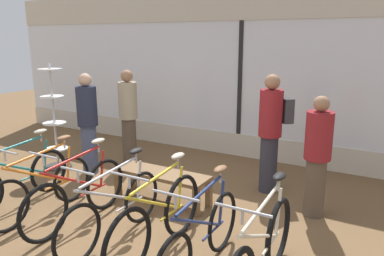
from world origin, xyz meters
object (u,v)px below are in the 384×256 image
bicycle_left (43,188)px  customer_near_bench (88,122)px  bicycle_center_left (78,194)px  customer_near_rack (317,155)px  bicycle_center (114,209)px  customer_mid_floor (271,130)px  accessory_rack (55,126)px  display_bench (162,177)px  bicycle_right (201,238)px  bicycle_far_left (18,179)px  customer_by_window (128,115)px  bicycle_far_right (261,254)px  bicycle_center_right (158,219)px

bicycle_left → customer_near_bench: customer_near_bench is taller
bicycle_center_left → customer_near_rack: (2.52, 1.68, 0.45)m
bicycle_center → customer_mid_floor: 2.57m
accessory_rack → display_bench: 2.50m
customer_mid_floor → display_bench: bearing=-137.4°
bicycle_right → bicycle_far_left: bearing=177.4°
bicycle_left → customer_by_window: customer_by_window is taller
bicycle_left → bicycle_right: bicycle_right is taller
accessory_rack → bicycle_center_left: bearing=-34.6°
accessory_rack → bicycle_right: bearing=-21.4°
display_bench → customer_by_window: 1.95m
bicycle_left → bicycle_far_right: 3.02m
bicycle_center_right → bicycle_right: size_ratio=1.03×
bicycle_left → bicycle_center_right: 1.85m
bicycle_left → customer_mid_floor: (2.33, 2.23, 0.59)m
accessory_rack → customer_by_window: 1.30m
bicycle_center_left → customer_mid_floor: customer_mid_floor is taller
display_bench → bicycle_right: bearing=-43.1°
bicycle_far_right → display_bench: bearing=147.5°
bicycle_center_left → customer_mid_floor: (1.75, 2.17, 0.58)m
display_bench → customer_by_window: (-1.49, 1.12, 0.56)m
bicycle_left → display_bench: 1.58m
bicycle_center_right → customer_near_bench: (-2.48, 1.49, 0.51)m
bicycle_right → customer_near_bench: bearing=152.7°
bicycle_far_right → customer_mid_floor: (-0.69, 2.32, 0.57)m
accessory_rack → customer_by_window: size_ratio=1.08×
bicycle_left → display_bench: (1.12, 1.12, -0.02)m
bicycle_right → customer_mid_floor: bearing=92.0°
customer_mid_floor → customer_by_window: bearing=179.7°
accessory_rack → bicycle_center_right: bearing=-23.6°
bicycle_left → bicycle_center_left: size_ratio=0.99×
bicycle_center_right → customer_by_window: size_ratio=1.00×
customer_by_window → customer_near_bench: bearing=-108.6°
bicycle_right → bicycle_center_left: bearing=175.5°
bicycle_right → customer_near_rack: customer_near_rack is taller
accessory_rack → customer_near_rack: accessory_rack is taller
customer_near_rack → customer_by_window: 3.51m
bicycle_center_left → display_bench: bicycle_center_left is taller
bicycle_left → bicycle_center: bicycle_center is taller
customer_by_window → bicycle_center: bearing=-54.6°
bicycle_center_left → bicycle_center_right: bearing=-3.3°
bicycle_center → customer_near_bench: (-1.87, 1.51, 0.53)m
bicycle_far_left → bicycle_far_right: size_ratio=0.97×
bicycle_right → customer_mid_floor: size_ratio=0.94×
bicycle_center_right → display_bench: (-0.73, 1.13, -0.04)m
customer_mid_floor → customer_near_bench: size_ratio=1.04×
bicycle_right → customer_mid_floor: customer_mid_floor is taller
bicycle_left → display_bench: bicycle_left is taller
customer_near_rack → display_bench: bearing=-162.5°
display_bench → bicycle_far_left: bearing=-147.8°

